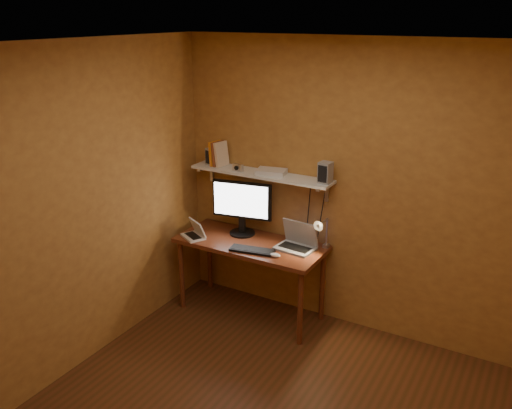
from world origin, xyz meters
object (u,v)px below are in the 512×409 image
Objects in this scene: wall_shelf at (261,174)px; router at (271,172)px; desk at (250,250)px; netbook at (195,232)px; laptop at (297,241)px; speaker_left at (212,156)px; keyboard at (252,250)px; mouse at (275,255)px; desk_lamp at (322,230)px; speaker_right at (325,173)px; monitor at (242,205)px; shelf_camera at (238,168)px.

router is at bearing 1.90° from wall_shelf.
desk is 4.93× the size of netbook.
speaker_left is (-0.98, 0.10, 0.64)m from laptop.
laptop is 0.42m from keyboard.
netbook is at bearing -69.44° from speaker_left.
speaker_left is (-0.55, 0.00, 0.10)m from wall_shelf.
desk_lamp is (0.31, 0.30, 0.19)m from mouse.
mouse is 0.35× the size of router.
speaker_right reaches higher than keyboard.
router is (-0.01, 0.37, 0.64)m from keyboard.
laptop is 1.36× the size of router.
speaker_right is (-0.02, 0.06, 0.51)m from desk_lamp.
speaker_right is at bearing 15.22° from speaker_left.
desk_lamp is (0.22, 0.03, 0.14)m from laptop.
speaker_right reaches higher than monitor.
shelf_camera is at bearing 4.43° from speaker_left.
desk is 2.43× the size of monitor.
keyboard is at bearing -72.10° from wall_shelf.
desk is at bearing -48.59° from monitor.
monitor is 3.08× the size of speaker_right.
shelf_camera is at bearing 126.53° from keyboard.
router is at bearing 118.09° from mouse.
speaker_right reaches higher than speaker_left.
shelf_camera is (-0.85, -0.06, -0.06)m from speaker_right.
mouse is at bearing -28.48° from shelf_camera.
router is (0.32, 0.07, -0.01)m from shelf_camera.
desk is 0.23m from keyboard.
desk_lamp is 1.31m from speaker_left.
wall_shelf reaches higher than keyboard.
laptop is at bearing 12.15° from desk.
keyboard is 0.74m from router.
wall_shelf is 3.73× the size of desk_lamp.
mouse is 0.51× the size of speaker_right.
desk is 0.56m from netbook.
speaker_right is at bearing 44.73° from netbook.
mouse is at bearing 27.05° from netbook.
speaker_left reaches higher than keyboard.
laptop is at bearing 42.85° from netbook.
desk_lamp is at bearing -11.14° from monitor.
shelf_camera is at bearing 71.84° from netbook.
speaker_left is 0.61× the size of router.
desk is 3.86× the size of laptop.
laptop is 3.11× the size of shelf_camera.
speaker_left reaches higher than monitor.
netbook is 0.63m from keyboard.
wall_shelf reaches higher than mouse.
keyboard is 1.51× the size of router.
router reaches higher than desk_lamp.
laptop is at bearing -17.32° from router.
speaker_left is at bearing 122.65° from netbook.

